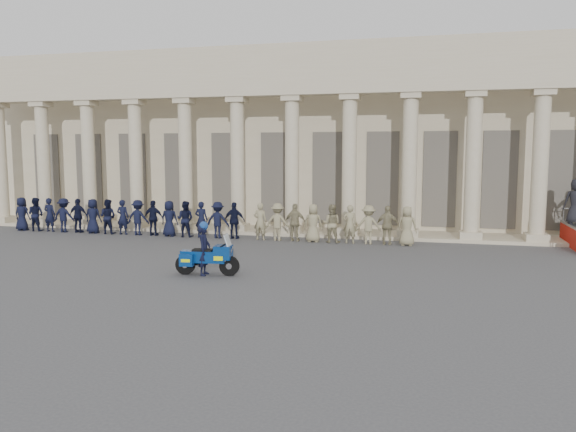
% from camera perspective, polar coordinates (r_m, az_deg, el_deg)
% --- Properties ---
extents(ground, '(90.00, 90.00, 0.00)m').
position_cam_1_polar(ground, '(17.79, -1.63, -5.82)').
color(ground, '#434345').
rests_on(ground, ground).
extents(building, '(40.00, 12.50, 9.00)m').
position_cam_1_polar(building, '(31.83, 5.61, 7.80)').
color(building, '#BBAC8C').
rests_on(building, ground).
extents(officer_rank, '(19.11, 0.61, 1.62)m').
position_cam_1_polar(officer_rank, '(25.34, -9.28, -0.34)').
color(officer_rank, black).
rests_on(officer_rank, ground).
extents(motorcycle, '(2.03, 0.86, 1.30)m').
position_cam_1_polar(motorcycle, '(17.57, -8.16, -4.17)').
color(motorcycle, black).
rests_on(motorcycle, ground).
extents(rider, '(0.44, 0.62, 1.68)m').
position_cam_1_polar(rider, '(17.55, -8.53, -3.27)').
color(rider, black).
rests_on(rider, ground).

